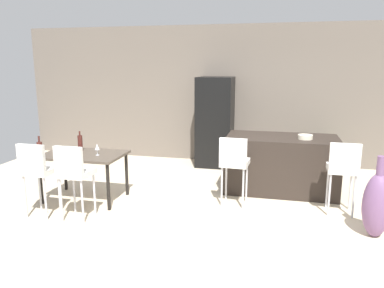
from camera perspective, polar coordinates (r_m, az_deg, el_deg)
ground_plane at (r=5.83m, az=5.24°, el=-9.03°), size 10.00×10.00×0.00m
back_wall at (r=8.07m, az=8.12°, el=7.39°), size 10.00×0.12×2.90m
kitchen_island at (r=6.44m, az=13.37°, el=-2.96°), size 1.81×0.96×0.92m
bar_chair_left at (r=5.58m, az=6.44°, el=-2.48°), size 0.43×0.43×1.05m
bar_chair_middle at (r=5.61m, az=21.99°, el=-3.21°), size 0.41×0.41×1.05m
dining_table at (r=6.04m, az=-16.14°, el=-2.11°), size 1.23×0.79×0.74m
dining_chair_near at (r=5.56m, az=-22.48°, el=-3.39°), size 0.41×0.41×1.05m
dining_chair_far at (r=5.26m, az=-17.56°, el=-3.87°), size 0.41×0.41×1.05m
wine_bottle_far at (r=6.19m, az=-16.65°, el=0.17°), size 0.07×0.07×0.32m
wine_bottle_near at (r=6.03m, az=-22.16°, el=-0.66°), size 0.08×0.08×0.31m
wine_glass_left at (r=5.84m, az=-14.25°, el=-0.46°), size 0.07×0.07×0.17m
refrigerator at (r=7.77m, az=3.53°, el=3.37°), size 0.72×0.68×1.84m
fruit_bowl at (r=6.24m, az=16.86°, el=1.04°), size 0.23×0.23×0.07m
floor_vase at (r=5.14m, az=26.33°, el=-8.25°), size 0.34×0.34×1.02m
potted_plant at (r=7.81m, az=19.74°, el=-1.40°), size 0.42×0.42×0.62m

